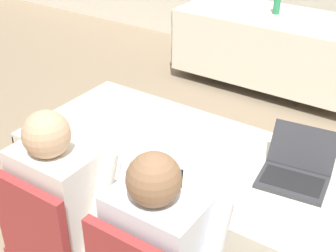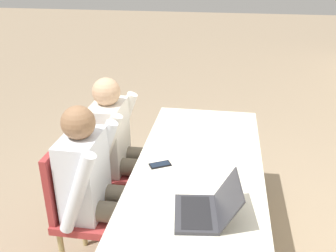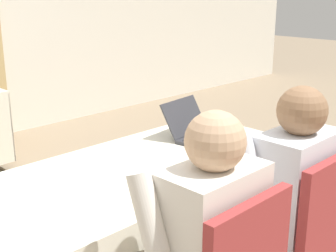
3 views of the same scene
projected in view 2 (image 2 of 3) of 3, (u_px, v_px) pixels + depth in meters
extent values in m
plane|color=gray|center=(196.00, 248.00, 2.74)|extent=(24.00, 24.00, 0.00)
cube|color=silver|center=(199.00, 164.00, 2.44)|extent=(1.82, 0.81, 0.02)
cube|color=silver|center=(141.00, 197.00, 2.63)|extent=(1.82, 0.01, 0.59)
cube|color=silver|center=(257.00, 208.00, 2.51)|extent=(1.82, 0.01, 0.59)
cube|color=silver|center=(206.00, 143.00, 3.38)|extent=(0.01, 0.81, 0.59)
cylinder|color=#333333|center=(196.00, 242.00, 2.72)|extent=(0.06, 0.06, 0.11)
cube|color=#333338|center=(196.00, 214.00, 1.94)|extent=(0.34, 0.26, 0.02)
cube|color=black|center=(196.00, 212.00, 1.94)|extent=(0.29, 0.19, 0.00)
cube|color=#333338|center=(228.00, 198.00, 1.90)|extent=(0.32, 0.15, 0.19)
cube|color=black|center=(228.00, 198.00, 1.90)|extent=(0.29, 0.13, 0.16)
cube|color=black|center=(160.00, 165.00, 2.41)|extent=(0.12, 0.15, 0.01)
cube|color=#192333|center=(160.00, 164.00, 2.40)|extent=(0.11, 0.13, 0.00)
cube|color=white|center=(203.00, 130.00, 2.88)|extent=(0.28, 0.34, 0.00)
cylinder|color=tan|center=(136.00, 211.00, 2.80)|extent=(0.04, 0.04, 0.42)
cylinder|color=tan|center=(146.00, 185.00, 3.11)|extent=(0.04, 0.04, 0.42)
cylinder|color=tan|center=(91.00, 207.00, 2.85)|extent=(0.04, 0.04, 0.42)
cylinder|color=tan|center=(105.00, 181.00, 3.16)|extent=(0.04, 0.04, 0.42)
cube|color=#9E3333|center=(118.00, 170.00, 2.88)|extent=(0.44, 0.44, 0.05)
cube|color=#9E3333|center=(91.00, 139.00, 2.80)|extent=(0.40, 0.04, 0.45)
cylinder|color=tan|center=(130.00, 227.00, 2.64)|extent=(0.04, 0.04, 0.42)
cylinder|color=tan|center=(83.00, 222.00, 2.69)|extent=(0.04, 0.04, 0.42)
cube|color=#9E3333|center=(96.00, 213.00, 2.41)|extent=(0.44, 0.44, 0.05)
cube|color=#9E3333|center=(61.00, 177.00, 2.33)|extent=(0.40, 0.04, 0.45)
cylinder|color=#665B4C|center=(131.00, 167.00, 2.74)|extent=(0.13, 0.42, 0.13)
cylinder|color=#665B4C|center=(137.00, 155.00, 2.91)|extent=(0.13, 0.42, 0.13)
cylinder|color=#665B4C|center=(156.00, 203.00, 2.85)|extent=(0.10, 0.10, 0.47)
cylinder|color=#665B4C|center=(160.00, 190.00, 3.01)|extent=(0.10, 0.10, 0.47)
cube|color=silver|center=(110.00, 136.00, 2.77)|extent=(0.36, 0.22, 0.52)
cylinder|color=silver|center=(106.00, 149.00, 2.57)|extent=(0.08, 0.26, 0.54)
cylinder|color=silver|center=(122.00, 124.00, 2.95)|extent=(0.08, 0.26, 0.54)
sphere|color=tan|center=(106.00, 92.00, 2.62)|extent=(0.20, 0.20, 0.20)
cylinder|color=#665B4C|center=(110.00, 212.00, 2.27)|extent=(0.13, 0.42, 0.13)
cylinder|color=#665B4C|center=(118.00, 195.00, 2.43)|extent=(0.13, 0.42, 0.13)
cylinder|color=#665B4C|center=(146.00, 234.00, 2.53)|extent=(0.10, 0.10, 0.47)
cube|color=silver|center=(84.00, 174.00, 2.29)|extent=(0.36, 0.22, 0.52)
cylinder|color=silver|center=(77.00, 194.00, 2.10)|extent=(0.08, 0.26, 0.54)
cylinder|color=silver|center=(101.00, 157.00, 2.47)|extent=(0.08, 0.26, 0.54)
sphere|color=#8C6647|center=(78.00, 123.00, 2.15)|extent=(0.20, 0.20, 0.20)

